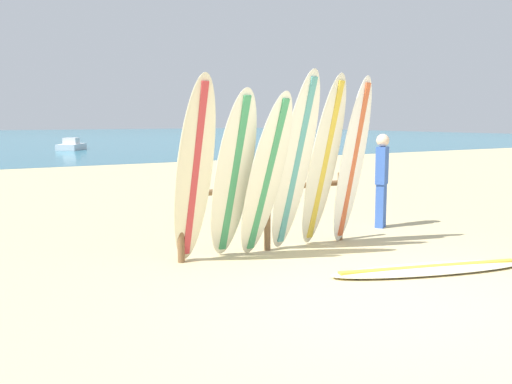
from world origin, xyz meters
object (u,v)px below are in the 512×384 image
object	(u,v)px
surfboard_leaning_center	(295,163)
surfboard_leaning_right	(352,162)
beachgoer_standing	(382,176)
surfboard_lying_on_sand	(430,269)
surfboard_leaning_left	(233,176)
surfboard_leaning_center_right	(324,162)
surfboard_leaning_far_left	(194,172)
surfboard_rack	(267,203)
small_boat_offshore	(71,146)
surfboard_leaning_center_left	(266,177)

from	to	relation	value
surfboard_leaning_center	surfboard_leaning_right	size ratio (longest dim) A/B	1.02
beachgoer_standing	surfboard_leaning_center	bearing A→B (deg)	-162.53
surfboard_lying_on_sand	surfboard_leaning_center	bearing A→B (deg)	116.94
surfboard_leaning_left	surfboard_leaning_center_right	xyz separation A→B (m)	(1.44, 0.01, 0.12)
surfboard_leaning_center	surfboard_lying_on_sand	world-z (taller)	surfboard_leaning_center
surfboard_leaning_far_left	surfboard_leaning_center_right	distance (m)	1.98
surfboard_leaning_far_left	surfboard_rack	bearing A→B (deg)	12.55
surfboard_leaning_left	surfboard_leaning_center_right	bearing A→B (deg)	0.45
surfboard_lying_on_sand	small_boat_offshore	world-z (taller)	small_boat_offshore
surfboard_leaning_center_right	beachgoer_standing	world-z (taller)	surfboard_leaning_center_right
surfboard_leaning_left	small_boat_offshore	world-z (taller)	surfboard_leaning_left
surfboard_leaning_left	surfboard_lying_on_sand	world-z (taller)	surfboard_leaning_left
surfboard_leaning_far_left	surfboard_leaning_right	bearing A→B (deg)	-1.32
surfboard_leaning_center_right	small_boat_offshore	world-z (taller)	surfboard_leaning_center_right
surfboard_leaning_center	surfboard_leaning_right	distance (m)	0.98
surfboard_leaning_center	surfboard_leaning_right	xyz separation A→B (m)	(0.98, -0.01, -0.02)
small_boat_offshore	surfboard_leaning_right	bearing A→B (deg)	-95.16
surfboard_leaning_far_left	surfboard_leaning_center_left	distance (m)	0.94
surfboard_leaning_center	surfboard_lying_on_sand	xyz separation A→B (m)	(0.82, -1.62, -1.19)
surfboard_leaning_far_left	surfboard_lying_on_sand	size ratio (longest dim) A/B	0.91
surfboard_leaning_far_left	beachgoer_standing	bearing A→B (deg)	10.19
surfboard_rack	surfboard_lying_on_sand	world-z (taller)	surfboard_rack
surfboard_lying_on_sand	surfboard_leaning_far_left	bearing A→B (deg)	143.86
surfboard_leaning_far_left	beachgoer_standing	xyz separation A→B (m)	(3.71, 0.67, -0.31)
surfboard_lying_on_sand	small_boat_offshore	xyz separation A→B (m)	(2.67, 29.46, 0.22)
surfboard_leaning_center	surfboard_leaning_far_left	bearing A→B (deg)	178.31
surfboard_leaning_left	surfboard_leaning_center_left	bearing A→B (deg)	-22.30
surfboard_rack	surfboard_leaning_far_left	bearing A→B (deg)	-167.45
surfboard_rack	surfboard_leaning_center_right	xyz separation A→B (m)	(0.76, -0.25, 0.55)
surfboard_leaning_center_right	surfboard_leaning_right	xyz separation A→B (m)	(0.46, -0.07, -0.01)
surfboard_leaning_center_right	surfboard_lying_on_sand	bearing A→B (deg)	-79.91
surfboard_leaning_left	surfboard_leaning_center_left	world-z (taller)	surfboard_leaning_left
surfboard_leaning_far_left	small_boat_offshore	bearing A→B (deg)	79.90
surfboard_leaning_far_left	surfboard_leaning_left	xyz separation A→B (m)	(0.54, 0.01, -0.08)
surfboard_leaning_left	surfboard_lying_on_sand	xyz separation A→B (m)	(1.74, -1.67, -1.06)
surfboard_leaning_far_left	surfboard_leaning_left	world-z (taller)	surfboard_leaning_far_left
surfboard_rack	small_boat_offshore	bearing A→B (deg)	82.27
surfboard_leaning_far_left	small_boat_offshore	size ratio (longest dim) A/B	0.91
surfboard_leaning_center_right	beachgoer_standing	size ratio (longest dim) A/B	1.55
surfboard_leaning_right	small_boat_offshore	distance (m)	27.98
surfboard_leaning_far_left	surfboard_leaning_center	world-z (taller)	surfboard_leaning_center
surfboard_lying_on_sand	beachgoer_standing	world-z (taller)	beachgoer_standing
small_boat_offshore	surfboard_leaning_left	bearing A→B (deg)	-99.02
surfboard_lying_on_sand	small_boat_offshore	size ratio (longest dim) A/B	1.00
surfboard_rack	surfboard_leaning_center_right	bearing A→B (deg)	-18.29
surfboard_leaning_far_left	surfboard_leaning_center_right	world-z (taller)	surfboard_leaning_center_right
small_boat_offshore	surfboard_rack	bearing A→B (deg)	-97.73
surfboard_leaning_far_left	small_boat_offshore	world-z (taller)	surfboard_leaning_far_left
surfboard_leaning_far_left	surfboard_lying_on_sand	world-z (taller)	surfboard_leaning_far_left
surfboard_leaning_center_right	small_boat_offshore	distance (m)	27.95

